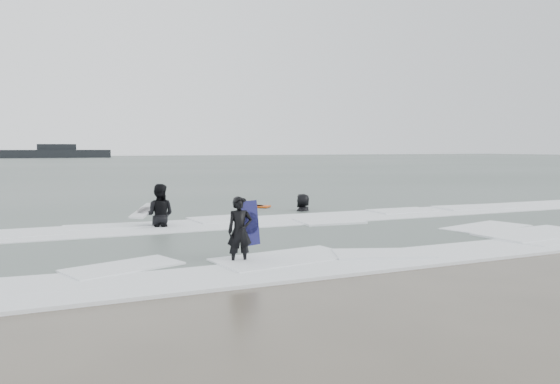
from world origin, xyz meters
name	(u,v)px	position (x,y,z in m)	size (l,w,h in m)	color
ground	(367,257)	(0.00, 0.00, 0.00)	(320.00, 320.00, 0.00)	brown
sea	(91,163)	(0.00, 80.00, 0.06)	(320.00, 320.00, 0.00)	#47544C
surfer_centre	(240,265)	(-2.93, 0.34, 0.00)	(0.54, 0.35, 1.47)	black
surfer_wading	(160,229)	(-3.50, 6.17, 0.00)	(0.94, 0.73, 1.93)	black
surfer_right_near	(244,209)	(0.71, 10.35, 0.00)	(0.93, 0.39, 1.59)	black
surfer_right_far	(303,212)	(2.39, 8.31, 0.00)	(0.91, 0.59, 1.86)	black
surf_foam	(298,232)	(0.00, 3.70, 0.04)	(30.03, 9.06, 0.09)	white
bodyboards	(218,211)	(-1.77, 5.72, 0.50)	(6.13, 10.23, 1.25)	#0D0E40
vessel_horizon	(57,153)	(-3.89, 130.47, 1.24)	(24.29, 4.34, 3.30)	black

